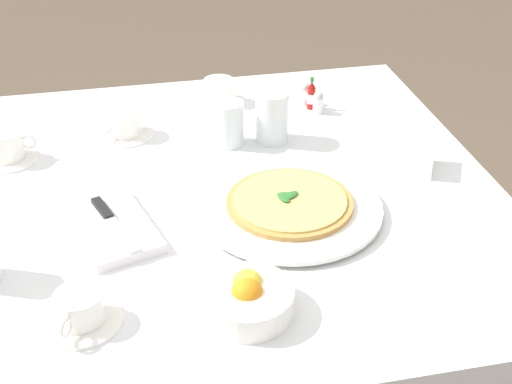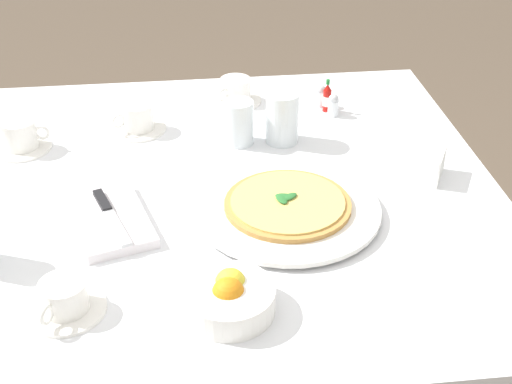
{
  "view_description": "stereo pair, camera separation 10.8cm",
  "coord_description": "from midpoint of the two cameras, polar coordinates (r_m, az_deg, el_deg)",
  "views": [
    {
      "loc": [
        1.22,
        -0.19,
        1.53
      ],
      "look_at": [
        0.06,
        0.05,
        0.77
      ],
      "focal_mm": 49.99,
      "sensor_mm": 36.0,
      "label": 1
    },
    {
      "loc": [
        1.24,
        -0.08,
        1.53
      ],
      "look_at": [
        0.06,
        0.05,
        0.77
      ],
      "focal_mm": 49.99,
      "sensor_mm": 36.0,
      "label": 2
    }
  ],
  "objects": [
    {
      "name": "pizza",
      "position": [
        1.37,
        0.46,
        -0.84
      ],
      "size": [
        0.24,
        0.24,
        0.02
      ],
      "color": "#C68E47",
      "rests_on": "pizza_plate"
    },
    {
      "name": "dinner_knife",
      "position": [
        1.35,
        -13.68,
        -2.39
      ],
      "size": [
        0.19,
        0.08,
        0.01
      ],
      "rotation": [
        0.0,
        0.0,
        0.34
      ],
      "color": "silver",
      "rests_on": "napkin_folded"
    },
    {
      "name": "menu_card",
      "position": [
        1.54,
        12.07,
        2.62
      ],
      "size": [
        0.08,
        0.05,
        0.06
      ],
      "rotation": [
        0.0,
        0.0,
        5.79
      ],
      "color": "white",
      "rests_on": "dining_table"
    },
    {
      "name": "pepper_shaker",
      "position": [
        1.8,
        2.17,
        7.76
      ],
      "size": [
        0.03,
        0.03,
        0.06
      ],
      "color": "white",
      "rests_on": "dining_table"
    },
    {
      "name": "coffee_cup_center_back",
      "position": [
        1.81,
        -4.73,
        7.9
      ],
      "size": [
        0.13,
        0.13,
        0.06
      ],
      "color": "white",
      "rests_on": "dining_table"
    },
    {
      "name": "coffee_cup_right_edge",
      "position": [
        1.17,
        -16.54,
        -9.13
      ],
      "size": [
        0.13,
        0.13,
        0.06
      ],
      "color": "white",
      "rests_on": "dining_table"
    },
    {
      "name": "citrus_bowl",
      "position": [
        1.14,
        -3.44,
        -8.59
      ],
      "size": [
        0.15,
        0.15,
        0.06
      ],
      "color": "white",
      "rests_on": "dining_table"
    },
    {
      "name": "hot_sauce_bottle",
      "position": [
        1.77,
        2.71,
        7.68
      ],
      "size": [
        0.02,
        0.02,
        0.08
      ],
      "color": "#B7140F",
      "rests_on": "dining_table"
    },
    {
      "name": "water_glass_back_corner",
      "position": [
        1.61,
        -4.09,
        5.24
      ],
      "size": [
        0.07,
        0.07,
        0.1
      ],
      "color": "white",
      "rests_on": "dining_table"
    },
    {
      "name": "napkin_folded",
      "position": [
        1.36,
        -13.65,
        -2.82
      ],
      "size": [
        0.25,
        0.19,
        0.02
      ],
      "rotation": [
        0.0,
        0.0,
        0.28
      ],
      "color": "white",
      "rests_on": "dining_table"
    },
    {
      "name": "coffee_cup_near_right",
      "position": [
        1.65,
        -21.14,
        3.33
      ],
      "size": [
        0.13,
        0.13,
        0.07
      ],
      "color": "white",
      "rests_on": "dining_table"
    },
    {
      "name": "pizza_plate",
      "position": [
        1.38,
        0.46,
        -1.33
      ],
      "size": [
        0.36,
        0.36,
        0.02
      ],
      "color": "white",
      "rests_on": "dining_table"
    },
    {
      "name": "coffee_cup_near_left",
      "position": [
        1.68,
        -12.35,
        5.31
      ],
      "size": [
        0.13,
        0.13,
        0.07
      ],
      "color": "white",
      "rests_on": "dining_table"
    },
    {
      "name": "water_glass_far_right",
      "position": [
        1.61,
        -0.63,
        5.83
      ],
      "size": [
        0.07,
        0.07,
        0.12
      ],
      "color": "white",
      "rests_on": "dining_table"
    },
    {
      "name": "salt_shaker",
      "position": [
        1.75,
        3.24,
        7.06
      ],
      "size": [
        0.03,
        0.03,
        0.06
      ],
      "color": "white",
      "rests_on": "dining_table"
    },
    {
      "name": "dining_table",
      "position": [
        1.53,
        -4.46,
        -4.02
      ],
      "size": [
        1.12,
        1.12,
        0.75
      ],
      "color": "white",
      "rests_on": "ground_plane"
    }
  ]
}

